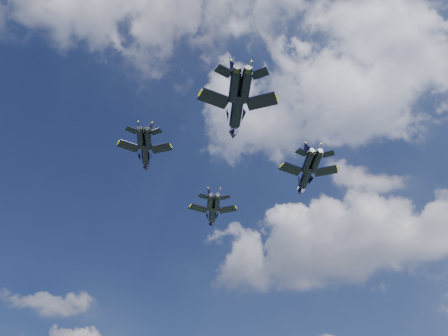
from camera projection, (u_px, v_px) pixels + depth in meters
jet_lead at (212, 214)px, 99.03m from camera, size 10.31×13.75×3.36m
jet_left at (145, 154)px, 86.80m from camera, size 10.20×13.49×3.31m
jet_right at (306, 177)px, 93.07m from camera, size 11.93×15.81×3.88m
jet_slot at (236, 112)px, 76.70m from camera, size 13.12×17.45×4.27m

